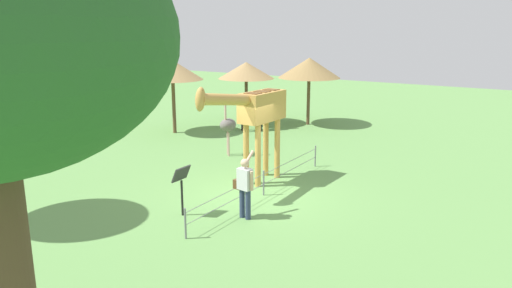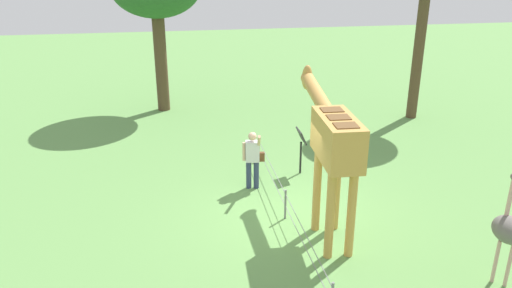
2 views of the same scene
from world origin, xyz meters
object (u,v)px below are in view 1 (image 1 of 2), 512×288
shade_hut_near (246,71)px  shade_hut_far (172,70)px  ostrich (228,125)px  visitor (245,185)px  zebra (253,106)px  info_sign (181,181)px  giraffe (256,112)px  shade_hut_aside (309,68)px

shade_hut_near → shade_hut_far: size_ratio=0.93×
ostrich → shade_hut_far: shade_hut_far is taller
visitor → shade_hut_near: (-10.30, -6.66, 1.75)m
zebra → ostrich: size_ratio=0.74×
visitor → info_sign: (0.71, -1.48, 0.05)m
info_sign → visitor: bearing=115.5°
shade_hut_near → giraffe: bearing=34.9°
info_sign → zebra: bearing=-157.6°
visitor → shade_hut_far: shade_hut_far is taller
info_sign → shade_hut_near: bearing=-154.8°
giraffe → info_sign: bearing=-4.0°
shade_hut_aside → visitor: bearing=18.6°
shade_hut_near → ostrich: bearing=26.6°
ostrich → info_sign: 6.06m
giraffe → ostrich: giraffe is taller
visitor → ostrich: 6.24m
visitor → shade_hut_near: size_ratio=0.55×
shade_hut_aside → info_sign: (12.50, 2.49, -1.85)m
zebra → shade_hut_aside: shade_hut_aside is taller
giraffe → shade_hut_aside: (-9.24, -2.71, 0.54)m
ostrich → info_sign: size_ratio=1.70×
shade_hut_aside → info_sign: size_ratio=2.50×
ostrich → shade_hut_near: bearing=-153.4°
zebra → shade_hut_far: shade_hut_far is taller
ostrich → info_sign: (5.54, 2.45, -0.23)m
ostrich → info_sign: bearing=23.8°
shade_hut_aside → ostrich: bearing=0.3°
giraffe → ostrich: (-2.29, -2.68, -1.08)m
visitor → info_sign: size_ratio=1.28×
shade_hut_aside → shade_hut_far: bearing=-41.2°
visitor → ostrich: ostrich is taller
giraffe → visitor: (2.55, 1.26, -1.35)m
shade_hut_near → shade_hut_aside: size_ratio=0.93×
shade_hut_near → shade_hut_far: bearing=-25.5°
shade_hut_aside → info_sign: bearing=11.3°
zebra → shade_hut_near: shade_hut_near is taller
giraffe → visitor: giraffe is taller
zebra → shade_hut_near: (-1.15, -1.12, 1.49)m
shade_hut_near → shade_hut_far: (3.49, -1.66, 0.21)m
shade_hut_far → info_sign: shade_hut_far is taller
visitor → zebra: visitor is taller
giraffe → shade_hut_far: size_ratio=1.18×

